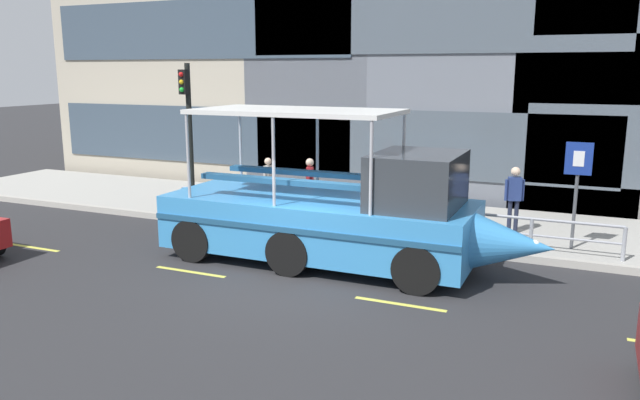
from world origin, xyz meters
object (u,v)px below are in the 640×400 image
(parking_sign, at_px, (577,177))
(pedestrian_near_bow, at_px, (514,193))
(pedestrian_mid_left, at_px, (377,194))
(pedestrian_near_stern, at_px, (268,178))
(traffic_light_pole, at_px, (188,122))
(duck_tour_boat, at_px, (339,216))
(pedestrian_mid_right, at_px, (310,181))

(parking_sign, xyz_separation_m, pedestrian_near_bow, (-1.49, 0.94, -0.68))
(pedestrian_near_bow, height_order, pedestrian_mid_left, pedestrian_near_bow)
(pedestrian_near_stern, bearing_deg, pedestrian_near_bow, -0.35)
(traffic_light_pole, height_order, parking_sign, traffic_light_pole)
(traffic_light_pole, relative_size, pedestrian_mid_left, 2.89)
(duck_tour_boat, bearing_deg, parking_sign, 29.99)
(parking_sign, bearing_deg, pedestrian_near_stern, 173.58)
(traffic_light_pole, bearing_deg, pedestrian_near_stern, 25.34)
(duck_tour_boat, distance_m, pedestrian_near_bow, 5.05)
(traffic_light_pole, distance_m, pedestrian_mid_right, 4.12)
(pedestrian_mid_right, distance_m, pedestrian_near_stern, 1.66)
(traffic_light_pole, bearing_deg, duck_tour_boat, -24.77)
(parking_sign, distance_m, pedestrian_near_stern, 8.84)
(pedestrian_near_bow, relative_size, pedestrian_mid_right, 1.03)
(duck_tour_boat, distance_m, pedestrian_mid_left, 2.84)
(pedestrian_mid_right, height_order, pedestrian_near_stern, pedestrian_mid_right)
(parking_sign, xyz_separation_m, pedestrian_mid_right, (-7.15, 0.56, -0.71))
(parking_sign, distance_m, pedestrian_mid_right, 7.21)
(pedestrian_near_bow, bearing_deg, pedestrian_near_stern, 179.65)
(pedestrian_mid_left, relative_size, pedestrian_near_stern, 0.97)
(parking_sign, distance_m, pedestrian_mid_left, 4.99)
(pedestrian_near_bow, distance_m, pedestrian_mid_left, 3.56)
(pedestrian_near_stern, bearing_deg, pedestrian_mid_left, -13.96)
(duck_tour_boat, relative_size, pedestrian_mid_left, 5.83)
(traffic_light_pole, xyz_separation_m, pedestrian_mid_left, (5.96, 0.06, -1.73))
(parking_sign, bearing_deg, duck_tour_boat, -150.01)
(duck_tour_boat, relative_size, pedestrian_mid_right, 5.21)
(pedestrian_near_stern, bearing_deg, pedestrian_mid_right, -14.86)
(parking_sign, relative_size, pedestrian_near_stern, 1.62)
(pedestrian_mid_left, bearing_deg, pedestrian_near_stern, 166.04)
(traffic_light_pole, xyz_separation_m, pedestrian_near_stern, (2.14, 1.01, -1.70))
(parking_sign, bearing_deg, pedestrian_mid_left, 179.60)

